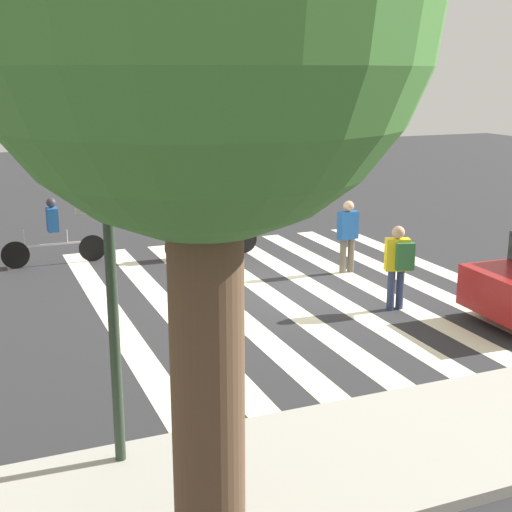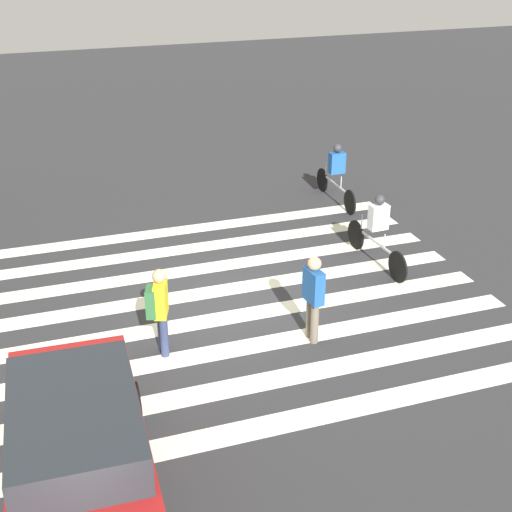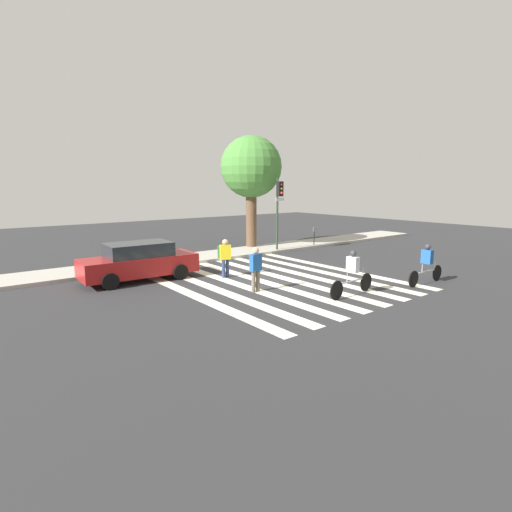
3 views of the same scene
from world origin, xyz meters
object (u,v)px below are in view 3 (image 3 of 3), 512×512
object	(u,v)px
car_parked_silver_sedan	(139,261)
pedestrian_child_with_backpack	(225,255)
parking_meter	(314,232)
traffic_light	(279,200)
pedestrian_adult_tall_backpack	(256,267)
street_tree	(251,168)
cyclist_near_curb	(427,262)
cyclist_mid_street	(353,272)

from	to	relation	value
car_parked_silver_sedan	pedestrian_child_with_backpack	bearing A→B (deg)	-26.59
parking_meter	traffic_light	bearing A→B (deg)	-179.04
pedestrian_child_with_backpack	pedestrian_adult_tall_backpack	world-z (taller)	pedestrian_adult_tall_backpack
traffic_light	pedestrian_adult_tall_backpack	distance (m)	9.18
street_tree	pedestrian_child_with_backpack	xyz separation A→B (m)	(-5.65, -5.54, -3.89)
street_tree	pedestrian_adult_tall_backpack	size ratio (longest dim) A/B	4.10
cyclist_near_curb	street_tree	bearing A→B (deg)	89.83
street_tree	pedestrian_adult_tall_backpack	bearing A→B (deg)	-126.49
pedestrian_child_with_backpack	cyclist_mid_street	distance (m)	5.51
street_tree	pedestrian_child_with_backpack	distance (m)	8.81
street_tree	pedestrian_adult_tall_backpack	distance (m)	10.92
pedestrian_child_with_backpack	pedestrian_adult_tall_backpack	bearing A→B (deg)	99.40
street_tree	pedestrian_adult_tall_backpack	world-z (taller)	street_tree
street_tree	cyclist_near_curb	size ratio (longest dim) A/B	2.82
parking_meter	car_parked_silver_sedan	distance (m)	12.31
street_tree	pedestrian_child_with_backpack	world-z (taller)	street_tree
traffic_light	cyclist_near_curb	distance (m)	9.60
street_tree	cyclist_mid_street	xyz separation A→B (m)	(-3.70, -10.69, -3.98)
pedestrian_adult_tall_backpack	cyclist_mid_street	xyz separation A→B (m)	(2.37, -2.49, -0.06)
pedestrian_child_with_backpack	car_parked_silver_sedan	bearing A→B (deg)	-10.45
pedestrian_adult_tall_backpack	car_parked_silver_sedan	distance (m)	5.08
parking_meter	street_tree	distance (m)	5.58
traffic_light	car_parked_silver_sedan	world-z (taller)	traffic_light
traffic_light	pedestrian_adult_tall_backpack	bearing A→B (deg)	-136.54
parking_meter	pedestrian_adult_tall_backpack	size ratio (longest dim) A/B	0.77
parking_meter	pedestrian_child_with_backpack	distance (m)	9.77
street_tree	parking_meter	bearing A→B (deg)	-29.98
street_tree	cyclist_mid_street	world-z (taller)	street_tree
pedestrian_adult_tall_backpack	parking_meter	bearing A→B (deg)	-153.96
traffic_light	street_tree	size ratio (longest dim) A/B	0.63
traffic_light	cyclist_near_curb	size ratio (longest dim) A/B	1.78
cyclist_mid_street	car_parked_silver_sedan	world-z (taller)	cyclist_mid_street
car_parked_silver_sedan	cyclist_near_curb	bearing A→B (deg)	-38.82
pedestrian_adult_tall_backpack	cyclist_mid_street	world-z (taller)	pedestrian_adult_tall_backpack
cyclist_mid_street	cyclist_near_curb	bearing A→B (deg)	-14.53
street_tree	pedestrian_adult_tall_backpack	xyz separation A→B (m)	(-6.06, -8.20, -3.91)
pedestrian_child_with_backpack	car_parked_silver_sedan	world-z (taller)	pedestrian_child_with_backpack
traffic_light	cyclist_mid_street	world-z (taller)	traffic_light
traffic_light	pedestrian_adult_tall_backpack	xyz separation A→B (m)	(-6.49, -6.15, -2.06)
street_tree	cyclist_near_curb	xyz separation A→B (m)	(-0.03, -11.39, -3.98)
pedestrian_adult_tall_backpack	cyclist_mid_street	distance (m)	3.44
parking_meter	cyclist_near_curb	world-z (taller)	cyclist_near_curb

